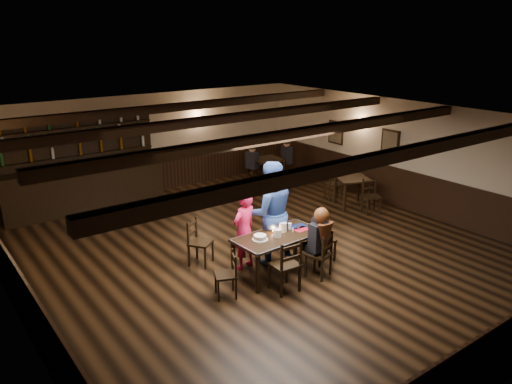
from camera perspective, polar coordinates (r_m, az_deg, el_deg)
ground at (r=10.19m, az=0.52°, el=-6.90°), size 10.00×10.00×0.00m
room_shell at (r=9.62m, az=0.46°, el=2.66°), size 9.02×10.02×2.71m
dining_table at (r=9.12m, az=2.58°, el=-5.37°), size 1.68×0.89×0.75m
chair_near_left at (r=8.52m, az=3.62°, el=-7.99°), size 0.48×0.46×0.97m
chair_near_right at (r=9.10m, az=7.62°, el=-6.74°), size 0.51×0.50×0.87m
chair_end_left at (r=8.46m, az=-3.05°, el=-8.99°), size 0.47×0.48×0.79m
chair_end_right at (r=9.75m, az=7.38°, el=-5.07°), size 0.44×0.45×0.85m
chair_far_pushed at (r=9.59m, az=-6.78°, el=-5.27°), size 0.57×0.56×0.89m
woman_pink at (r=9.28m, az=-1.36°, el=-4.40°), size 0.62×0.47×1.51m
man_blue at (r=9.43m, az=1.58°, el=-2.38°), size 1.19×1.07×2.01m
seated_person at (r=8.97m, az=7.37°, el=-4.60°), size 0.37×0.55×0.90m
cake at (r=8.87m, az=0.46°, el=-5.24°), size 0.29×0.29×0.09m
plate_stack_a at (r=9.00m, az=2.44°, el=-4.69°), size 0.15×0.15×0.14m
plate_stack_b at (r=9.22m, az=3.09°, el=-4.01°), size 0.15×0.15×0.17m
tea_light at (r=9.18m, az=1.99°, el=-4.52°), size 0.04×0.04×0.06m
salt_shaker at (r=9.22m, az=4.23°, el=-4.34°), size 0.03×0.03×0.08m
pepper_shaker at (r=9.34m, az=4.86°, el=-4.03°), size 0.04×0.04×0.09m
drink_glass at (r=9.34m, az=3.87°, el=-3.91°), size 0.07×0.07×0.12m
menu_red at (r=9.37m, az=5.18°, el=-4.25°), size 0.30×0.21×0.00m
menu_blue at (r=9.51m, az=4.84°, el=-3.89°), size 0.34×0.26×0.00m
bar_counter at (r=13.10m, az=-19.18°, el=1.21°), size 4.10×0.70×2.20m
back_table_a at (r=12.82m, az=10.96°, el=1.17°), size 1.04×1.04×0.75m
back_table_b at (r=14.45m, az=1.37°, el=3.42°), size 0.83×0.83×0.75m
bg_patron_left at (r=14.39m, az=-0.43°, el=4.07°), size 0.29×0.38×0.71m
bg_patron_right at (r=14.98m, az=3.52°, el=4.65°), size 0.29×0.39×0.74m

